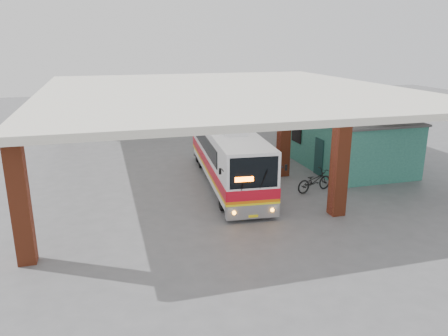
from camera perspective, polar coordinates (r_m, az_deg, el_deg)
name	(u,v)px	position (r m, az deg, el deg)	size (l,w,h in m)	color
ground	(250,198)	(21.41, 3.37, -3.89)	(90.00, 90.00, 0.00)	#515154
brick_columns	(246,132)	(25.81, 2.83, 4.68)	(20.10, 21.60, 4.35)	brown
canopy_roof	(223,90)	(26.59, -0.07, 10.12)	(21.00, 23.00, 0.30)	silver
shop_building	(345,140)	(27.59, 15.55, 3.56)	(5.20, 8.20, 3.11)	#29675A
coach_bus	(228,154)	(23.09, 0.47, 1.82)	(3.23, 11.20, 3.22)	white
motorcycle	(314,181)	(22.55, 11.71, -1.64)	(0.75, 2.14, 1.12)	black
pedestrian	(268,185)	(20.39, 5.82, -2.22)	(0.68, 0.45, 1.87)	red
red_chair	(278,147)	(30.15, 7.12, 2.80)	(0.46, 0.46, 0.83)	red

